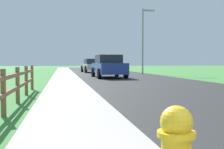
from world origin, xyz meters
The scene contains 8 objects.
ground_plane centered at (0.00, 25.00, 0.00)m, with size 120.00×120.00×0.00m, color #44883E.
road_asphalt centered at (3.50, 27.00, 0.00)m, with size 7.00×66.00×0.01m, color #2D2D2D.
curb_concrete centered at (-3.00, 27.00, 0.00)m, with size 6.00×66.00×0.01m, color #BBAFA6.
grass_verge centered at (-4.50, 27.00, 0.01)m, with size 5.00×66.00×0.00m, color #44883E.
rail_fence centered at (-2.44, 5.90, 0.57)m, with size 0.11×11.97×0.99m.
parked_suv_blue centered at (2.07, 20.51, 0.83)m, with size 2.18×4.71×1.63m.
parked_car_silver centered at (1.99, 31.32, 0.75)m, with size 2.24×4.55×1.47m.
street_lamp centered at (6.27, 25.99, 3.61)m, with size 1.17×0.20×6.04m.
Camera 1 is at (-1.26, -0.36, 1.13)m, focal length 47.06 mm.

